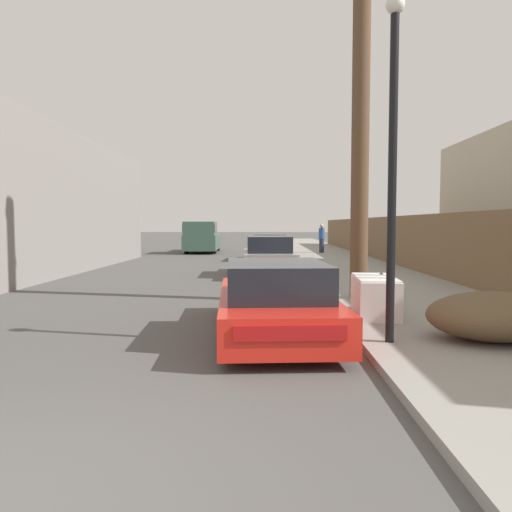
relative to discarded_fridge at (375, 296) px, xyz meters
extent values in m
cube|color=gray|center=(1.45, 17.23, -0.41)|extent=(4.20, 63.00, 0.12)
cube|color=white|center=(0.00, 0.00, -0.01)|extent=(0.82, 1.64, 0.68)
cube|color=white|center=(0.00, 0.00, 0.34)|extent=(0.79, 1.57, 0.03)
cube|color=#333335|center=(0.23, 0.48, 0.37)|extent=(0.04, 0.20, 0.02)
cube|color=gray|center=(0.02, 0.25, 0.36)|extent=(0.73, 0.12, 0.01)
cube|color=gray|center=(-0.02, -0.24, 0.36)|extent=(0.73, 0.12, 0.01)
cube|color=red|center=(-1.86, -1.00, -0.07)|extent=(2.02, 4.65, 0.53)
cube|color=black|center=(-1.83, -1.40, 0.46)|extent=(1.63, 2.27, 0.53)
cube|color=#B21414|center=(-1.71, -3.28, 0.03)|extent=(1.35, 0.12, 0.18)
cylinder|color=black|center=(-2.70, 0.36, -0.15)|extent=(0.24, 0.65, 0.64)
cylinder|color=black|center=(-1.21, 0.46, -0.15)|extent=(0.24, 0.65, 0.64)
cylinder|color=black|center=(-2.51, -2.45, -0.15)|extent=(0.24, 0.65, 0.64)
cylinder|color=black|center=(-1.02, -2.35, -0.15)|extent=(0.24, 0.65, 0.64)
cube|color=gray|center=(-1.88, 8.32, 0.01)|extent=(1.88, 4.33, 0.69)
cube|color=black|center=(-1.88, 8.15, 0.63)|extent=(1.57, 2.45, 0.54)
cube|color=#B21414|center=(-1.79, 6.17, 0.13)|extent=(1.33, 0.09, 0.24)
cylinder|color=black|center=(-2.67, 9.61, -0.15)|extent=(0.23, 0.65, 0.64)
cylinder|color=black|center=(-1.21, 9.67, -0.15)|extent=(0.23, 0.65, 0.64)
cylinder|color=black|center=(-2.56, 6.97, -0.15)|extent=(0.23, 0.65, 0.64)
cylinder|color=black|center=(-1.10, 7.03, -0.15)|extent=(0.23, 0.65, 0.64)
cube|color=#2D478C|center=(-1.72, 15.53, -0.01)|extent=(1.88, 4.63, 0.64)
cube|color=black|center=(-1.73, 15.35, 0.56)|extent=(1.58, 2.61, 0.51)
cube|color=#B21414|center=(-1.79, 13.23, 0.10)|extent=(1.36, 0.07, 0.23)
cylinder|color=black|center=(-2.44, 16.97, -0.16)|extent=(0.22, 0.63, 0.62)
cylinder|color=black|center=(-0.93, 16.93, -0.16)|extent=(0.22, 0.63, 0.62)
cylinder|color=black|center=(-2.52, 14.13, -0.16)|extent=(0.22, 0.63, 0.62)
cylinder|color=black|center=(-1.01, 14.09, -0.16)|extent=(0.22, 0.63, 0.62)
cube|color=#385647|center=(-5.96, 22.69, 0.18)|extent=(2.17, 5.82, 0.92)
cube|color=#385647|center=(-5.91, 21.10, 1.05)|extent=(1.94, 2.65, 0.82)
cube|color=black|center=(-5.91, 21.10, 1.07)|extent=(1.98, 2.60, 0.45)
cylinder|color=black|center=(-5.08, 20.93, -0.08)|extent=(0.29, 0.79, 0.78)
cylinder|color=black|center=(-6.73, 20.87, -0.08)|extent=(0.29, 0.79, 0.78)
cylinder|color=black|center=(-5.20, 24.50, -0.08)|extent=(0.29, 0.79, 0.78)
cylinder|color=black|center=(-6.85, 24.44, -0.08)|extent=(0.29, 0.79, 0.78)
cylinder|color=brown|center=(0.10, 2.11, 4.33)|extent=(0.39, 0.39, 9.36)
cylinder|color=black|center=(-0.24, -2.08, 1.90)|extent=(0.12, 0.12, 4.51)
sphere|color=white|center=(-0.24, -2.08, 4.29)|extent=(0.26, 0.26, 0.26)
ellipsoid|color=brown|center=(1.29, -1.95, 0.00)|extent=(1.95, 1.50, 0.70)
cube|color=brown|center=(3.40, 14.50, 0.64)|extent=(0.08, 37.94, 2.00)
cylinder|color=#282D42|center=(1.31, 20.05, 0.05)|extent=(0.28, 0.28, 0.80)
cylinder|color=#2D5193|center=(1.31, 20.05, 0.76)|extent=(0.34, 0.34, 0.63)
sphere|color=tan|center=(1.31, 20.05, 1.20)|extent=(0.24, 0.24, 0.24)
camera|label=1|loc=(-2.01, -9.08, 1.31)|focal=35.00mm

